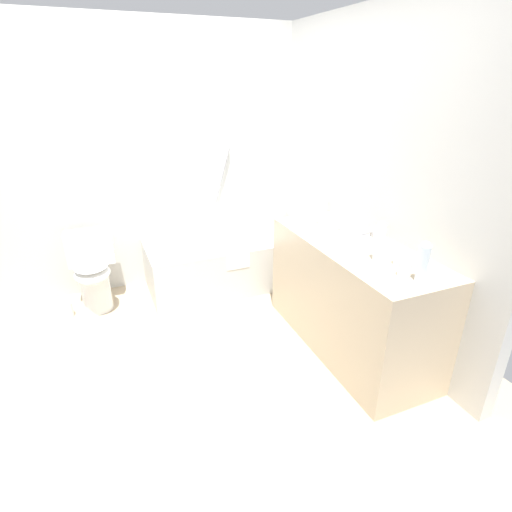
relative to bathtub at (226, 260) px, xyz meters
name	(u,v)px	position (x,y,z in m)	size (l,w,h in m)	color
ground_plane	(185,347)	(-0.64, -0.87, -0.26)	(3.96, 3.96, 0.00)	tan
wall_back_tiled	(143,162)	(-0.64, 0.41, 0.94)	(3.36, 0.10, 2.41)	silver
wall_right_mirror	(364,177)	(0.89, -0.87, 0.94)	(0.10, 2.86, 2.41)	silver
bathtub	(226,260)	(0.00, 0.00, 0.00)	(1.52, 0.72, 1.32)	silver
toilet	(93,271)	(-1.23, 0.04, 0.10)	(0.40, 0.52, 0.70)	white
vanity_counter	(350,297)	(0.54, -1.31, 0.16)	(0.59, 1.49, 0.84)	tan
sink_basin	(349,240)	(0.51, -1.27, 0.60)	(0.31, 0.31, 0.04)	white
sink_faucet	(370,235)	(0.70, -1.27, 0.61)	(0.11, 0.15, 0.07)	#A6A6AB
water_bottle_0	(322,212)	(0.53, -0.86, 0.69)	(0.06, 0.06, 0.23)	silver
water_bottle_1	(344,220)	(0.59, -1.07, 0.68)	(0.06, 0.06, 0.21)	silver
water_bottle_2	(323,210)	(0.60, -0.77, 0.67)	(0.06, 0.06, 0.19)	silver
water_bottle_3	(423,263)	(0.55, -1.93, 0.70)	(0.06, 0.06, 0.24)	silver
water_bottle_4	(379,243)	(0.51, -1.60, 0.71)	(0.06, 0.06, 0.26)	silver
drinking_glass_0	(332,227)	(0.51, -1.04, 0.62)	(0.07, 0.07, 0.08)	white
drinking_glass_1	(405,269)	(0.51, -1.84, 0.63)	(0.08, 0.08, 0.09)	white
drinking_glass_2	(399,257)	(0.59, -1.70, 0.63)	(0.06, 0.06, 0.10)	white
toilet_paper_roll	(66,310)	(-1.49, -0.05, -0.19)	(0.11, 0.11, 0.14)	white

